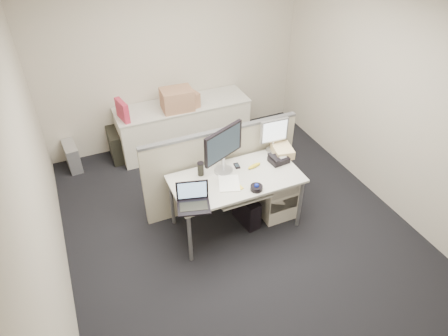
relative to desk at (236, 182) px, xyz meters
name	(u,v)px	position (x,y,z in m)	size (l,w,h in m)	color
floor	(235,224)	(0.00, 0.00, -0.67)	(4.00, 4.50, 0.01)	black
wall_back	(173,57)	(0.00, 2.25, 0.69)	(4.00, 0.02, 2.70)	#B6B09F
wall_front	(386,302)	(0.00, -2.25, 0.69)	(4.00, 0.02, 2.70)	#B6B09F
wall_left	(35,179)	(-2.00, 0.00, 0.69)	(0.02, 4.50, 2.70)	#B6B09F
wall_right	(387,97)	(2.00, 0.00, 0.69)	(0.02, 4.50, 2.70)	#B6B09F
desk	(236,182)	(0.00, 0.00, 0.00)	(1.50, 0.75, 0.73)	#B7B2AA
keyboard_tray	(243,195)	(0.00, -0.18, -0.04)	(0.62, 0.32, 0.02)	#B7B2AA
drawer_pedestal	(274,190)	(0.55, 0.05, -0.34)	(0.40, 0.55, 0.65)	beige
cubicle_partition	(221,169)	(0.00, 0.45, -0.11)	(2.00, 0.06, 1.10)	#AB9F8D
back_counter	(184,126)	(0.00, 1.93, -0.30)	(2.00, 0.60, 0.72)	beige
monitor_main	(223,151)	(-0.08, 0.18, 0.35)	(0.58, 0.22, 0.58)	black
monitor_small	(274,136)	(0.65, 0.32, 0.28)	(0.36, 0.18, 0.44)	#B7B7BC
laptop	(193,199)	(-0.62, -0.28, 0.19)	(0.34, 0.26, 0.26)	black
trackball	(256,188)	(0.11, -0.28, 0.09)	(0.14, 0.14, 0.05)	black
desk_phone	(279,159)	(0.60, 0.08, 0.10)	(0.22, 0.18, 0.07)	black
paper_stack	(229,183)	(-0.12, -0.06, 0.07)	(0.23, 0.29, 0.01)	white
sticky_pad	(239,188)	(-0.05, -0.18, 0.07)	(0.08, 0.08, 0.01)	yellow
travel_mug	(201,169)	(-0.35, 0.22, 0.14)	(0.07, 0.07, 0.16)	black
banana	(254,166)	(0.28, 0.10, 0.09)	(0.19, 0.05, 0.04)	yellow
cellphone	(237,166)	(0.10, 0.20, 0.07)	(0.06, 0.11, 0.01)	black
manila_folders	(282,151)	(0.72, 0.20, 0.12)	(0.22, 0.29, 0.11)	#EED990
keyboard	(237,192)	(-0.05, -0.14, -0.02)	(0.48, 0.17, 0.03)	black
pc_tower_desk	(246,210)	(0.14, -0.01, -0.47)	(0.16, 0.41, 0.38)	black
pc_tower_spare_dark	(116,145)	(-1.05, 2.03, -0.43)	(0.20, 0.49, 0.46)	black
pc_tower_spare_silver	(72,156)	(-1.70, 2.03, -0.47)	(0.17, 0.42, 0.39)	#B7B7BC
cardboard_box_left	(177,100)	(-0.11, 1.81, 0.22)	(0.44, 0.33, 0.33)	#96694E
cardboard_box_right	(186,101)	(0.03, 1.81, 0.18)	(0.34, 0.26, 0.24)	#96694E
red_binder	(122,111)	(-0.90, 1.83, 0.21)	(0.08, 0.32, 0.30)	#B62740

